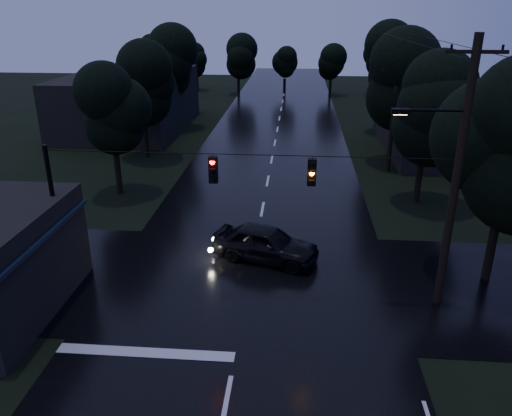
# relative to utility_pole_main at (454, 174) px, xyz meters

# --- Properties ---
(main_road) EXTENTS (12.00, 120.00, 0.02)m
(main_road) POSITION_rel_utility_pole_main_xyz_m (-7.41, 19.00, -5.26)
(main_road) COLOR black
(main_road) RESTS_ON ground
(cross_street) EXTENTS (60.00, 9.00, 0.02)m
(cross_street) POSITION_rel_utility_pole_main_xyz_m (-7.41, 1.00, -5.26)
(cross_street) COLOR black
(cross_street) RESTS_ON ground
(building_far_right) EXTENTS (10.00, 14.00, 4.40)m
(building_far_right) POSITION_rel_utility_pole_main_xyz_m (6.59, 23.00, -3.06)
(building_far_right) COLOR black
(building_far_right) RESTS_ON ground
(building_far_left) EXTENTS (10.00, 16.00, 5.00)m
(building_far_left) POSITION_rel_utility_pole_main_xyz_m (-21.41, 29.00, -2.76)
(building_far_left) COLOR black
(building_far_left) RESTS_ON ground
(utility_pole_main) EXTENTS (3.50, 0.30, 10.00)m
(utility_pole_main) POSITION_rel_utility_pole_main_xyz_m (0.00, 0.00, 0.00)
(utility_pole_main) COLOR black
(utility_pole_main) RESTS_ON ground
(utility_pole_far) EXTENTS (2.00, 0.30, 7.50)m
(utility_pole_far) POSITION_rel_utility_pole_main_xyz_m (0.89, 17.00, -1.38)
(utility_pole_far) COLOR black
(utility_pole_far) RESTS_ON ground
(anchor_pole_left) EXTENTS (0.18, 0.18, 6.00)m
(anchor_pole_left) POSITION_rel_utility_pole_main_xyz_m (-14.91, 0.00, -2.26)
(anchor_pole_left) COLOR black
(anchor_pole_left) RESTS_ON ground
(span_signals) EXTENTS (15.00, 0.37, 1.12)m
(span_signals) POSITION_rel_utility_pole_main_xyz_m (-6.85, -0.01, -0.01)
(span_signals) COLOR black
(span_signals) RESTS_ON ground
(tree_corner_near) EXTENTS (4.48, 4.48, 9.44)m
(tree_corner_near) POSITION_rel_utility_pole_main_xyz_m (2.59, 2.00, 0.74)
(tree_corner_near) COLOR black
(tree_corner_near) RESTS_ON ground
(tree_left_a) EXTENTS (3.92, 3.92, 8.26)m
(tree_left_a) POSITION_rel_utility_pole_main_xyz_m (-16.41, 11.00, -0.02)
(tree_left_a) COLOR black
(tree_left_a) RESTS_ON ground
(tree_left_b) EXTENTS (4.20, 4.20, 8.85)m
(tree_left_b) POSITION_rel_utility_pole_main_xyz_m (-17.01, 19.00, 0.36)
(tree_left_b) COLOR black
(tree_left_b) RESTS_ON ground
(tree_left_c) EXTENTS (4.48, 4.48, 9.44)m
(tree_left_c) POSITION_rel_utility_pole_main_xyz_m (-17.61, 29.00, 0.74)
(tree_left_c) COLOR black
(tree_left_c) RESTS_ON ground
(tree_right_a) EXTENTS (4.20, 4.20, 8.85)m
(tree_right_a) POSITION_rel_utility_pole_main_xyz_m (1.59, 11.00, 0.36)
(tree_right_a) COLOR black
(tree_right_a) RESTS_ON ground
(tree_right_b) EXTENTS (4.48, 4.48, 9.44)m
(tree_right_b) POSITION_rel_utility_pole_main_xyz_m (2.19, 19.00, 0.74)
(tree_right_b) COLOR black
(tree_right_b) RESTS_ON ground
(tree_right_c) EXTENTS (4.76, 4.76, 10.03)m
(tree_right_c) POSITION_rel_utility_pole_main_xyz_m (2.79, 29.00, 1.11)
(tree_right_c) COLOR black
(tree_right_c) RESTS_ON ground
(car) EXTENTS (5.17, 3.29, 1.64)m
(car) POSITION_rel_utility_pole_main_xyz_m (-6.83, 2.98, -4.44)
(car) COLOR black
(car) RESTS_ON ground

